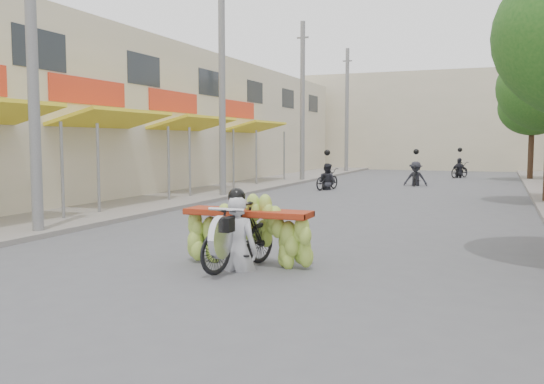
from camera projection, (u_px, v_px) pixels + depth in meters
The scene contains 13 objects.
ground at pixel (184, 294), 7.80m from camera, with size 120.00×120.00×0.00m, color #515156.
sidewalk_left at pixel (221, 189), 24.26m from camera, with size 4.00×60.00×0.12m, color gray.
shophouse_row_left at pixel (106, 119), 24.88m from camera, with size 9.77×40.00×6.00m.
far_building at pixel (444, 122), 42.68m from camera, with size 20.00×6.00×7.00m, color beige.
utility_pole_near at pixel (32, 48), 12.21m from camera, with size 0.60×0.24×8.00m.
utility_pole_mid at pixel (222, 86), 20.54m from camera, with size 0.60×0.24×8.00m.
utility_pole_far at pixel (302, 102), 28.88m from camera, with size 0.60×0.24×8.00m.
utility_pole_back at pixel (347, 111), 37.21m from camera, with size 0.60×0.24×8.00m.
street_tree_far at pixel (533, 108), 29.56m from camera, with size 3.40×3.40×5.25m.
banana_motorbike at pixel (242, 223), 9.34m from camera, with size 2.20×1.93×2.24m.
bg_motorbike_a at pixel (327, 172), 24.44m from camera, with size 0.97×1.70×1.95m.
bg_motorbike_b at pixel (416, 168), 26.55m from camera, with size 1.08×1.81×1.95m.
bg_motorbike_c at pixel (460, 164), 32.36m from camera, with size 1.22×1.69×1.95m.
Camera 1 is at (3.93, -6.67, 2.06)m, focal length 38.00 mm.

